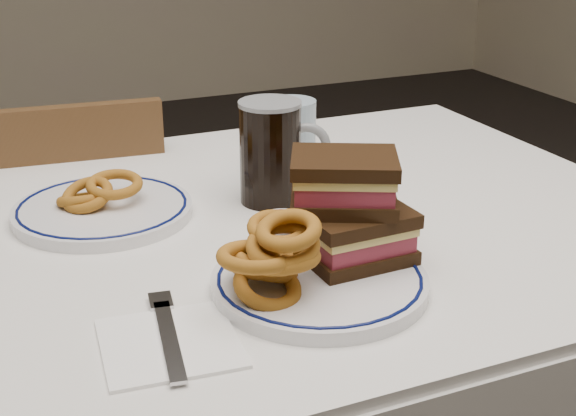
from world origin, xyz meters
name	(u,v)px	position (x,y,z in m)	size (l,w,h in m)	color
dining_table	(225,293)	(0.00, 0.00, 0.64)	(1.27, 0.87, 0.75)	silver
chair_far	(63,286)	(-0.17, 0.48, 0.46)	(0.43, 0.43, 0.84)	#442C15
main_plate	(319,282)	(0.04, -0.22, 0.76)	(0.25, 0.25, 0.02)	white
reuben_sandwich	(350,208)	(0.10, -0.19, 0.83)	(0.15, 0.14, 0.13)	black
onion_rings_main	(271,256)	(-0.02, -0.23, 0.81)	(0.12, 0.12, 0.11)	brown
ketchup_ramekin	(283,229)	(0.04, -0.12, 0.79)	(0.06, 0.06, 0.04)	silver
beer_mug	(272,151)	(0.10, 0.06, 0.83)	(0.13, 0.09, 0.15)	black
water_glass	(291,139)	(0.17, 0.15, 0.81)	(0.08, 0.08, 0.12)	#9FBBCD
far_plate	(103,210)	(-0.14, 0.10, 0.76)	(0.25, 0.25, 0.02)	white
onion_rings_far	(96,192)	(-0.15, 0.11, 0.78)	(0.12, 0.09, 0.05)	brown
napkin_fork	(169,341)	(-0.15, -0.26, 0.75)	(0.15, 0.18, 0.01)	white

